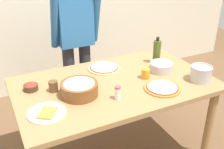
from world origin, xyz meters
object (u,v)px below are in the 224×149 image
dining_table (115,92)px  person_cook (75,36)px  plate_with_slice (47,113)px  popcorn_bowl (79,88)px  cup_orange (146,74)px  pizza_cooked_on_tray (162,88)px  olive_oil_bottle (157,52)px  cup_small_brown (53,86)px  small_sauce_bowl (31,87)px  pizza_raw_on_board (104,68)px  salt_shaker (118,93)px  steel_pot (201,73)px  mixing_bowl_steel (161,67)px

dining_table → person_cook: bearing=94.5°
dining_table → plate_with_slice: size_ratio=6.15×
popcorn_bowl → cup_orange: bearing=1.6°
dining_table → pizza_cooked_on_tray: bearing=-42.4°
olive_oil_bottle → cup_orange: size_ratio=3.01×
plate_with_slice → olive_oil_bottle: 1.19m
person_cook → cup_small_brown: size_ratio=19.06×
person_cook → popcorn_bowl: 0.87m
person_cook → cup_orange: person_cook is taller
popcorn_bowl → small_sauce_bowl: 0.39m
pizza_raw_on_board → plate_with_slice: 0.79m
person_cook → pizza_raw_on_board: size_ratio=5.59×
dining_table → plate_with_slice: (-0.61, -0.20, 0.10)m
pizza_cooked_on_tray → salt_shaker: (-0.38, 0.02, 0.04)m
steel_pot → popcorn_bowl: bearing=167.2°
dining_table → person_cook: size_ratio=0.99×
pizza_raw_on_board → pizza_cooked_on_tray: bearing=-64.8°
salt_shaker → pizza_cooked_on_tray: bearing=-3.1°
mixing_bowl_steel → olive_oil_bottle: bearing=69.2°
person_cook → mixing_bowl_steel: person_cook is taller
plate_with_slice → cup_small_brown: size_ratio=3.06×
pizza_raw_on_board → cup_small_brown: size_ratio=3.41×
popcorn_bowl → cup_orange: size_ratio=3.29×
dining_table → cup_orange: (0.27, -0.05, 0.13)m
pizza_cooked_on_tray → cup_orange: cup_orange is taller
person_cook → olive_oil_bottle: person_cook is taller
pizza_raw_on_board → cup_orange: cup_orange is taller
mixing_bowl_steel → olive_oil_bottle: (0.06, 0.17, 0.07)m
olive_oil_bottle → steel_pot: olive_oil_bottle is taller
steel_pot → dining_table: bearing=156.4°
popcorn_bowl → mixing_bowl_steel: (0.79, 0.07, -0.02)m
olive_oil_bottle → cup_orange: 0.35m
plate_with_slice → salt_shaker: size_ratio=2.45×
plate_with_slice → popcorn_bowl: size_ratio=0.93×
cup_small_brown → steel_pot: bearing=-17.9°
person_cook → plate_with_slice: (-0.55, -0.95, -0.17)m
salt_shaker → small_sauce_bowl: bearing=142.4°
steel_pot → cup_small_brown: 1.19m
plate_with_slice → cup_orange: cup_orange is taller
pizza_raw_on_board → steel_pot: 0.83m
plate_with_slice → cup_orange: size_ratio=3.06×
person_cook → dining_table: bearing=-85.5°
popcorn_bowl → olive_oil_bottle: (0.85, 0.24, 0.05)m
olive_oil_bottle → steel_pot: bearing=-75.2°
plate_with_slice → cup_small_brown: 0.30m
popcorn_bowl → steel_pot: 1.00m
dining_table → pizza_cooked_on_tray: pizza_cooked_on_tray is taller
salt_shaker → plate_with_slice: bearing=175.2°
popcorn_bowl → steel_pot: (0.97, -0.22, 0.00)m
mixing_bowl_steel → steel_pot: size_ratio=1.15×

